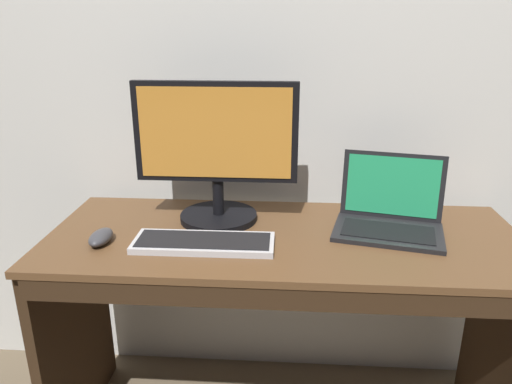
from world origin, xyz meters
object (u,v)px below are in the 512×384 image
at_px(laptop_black, 389,215).
at_px(computer_mouse, 101,237).
at_px(wired_keyboard, 204,243).
at_px(external_monitor, 216,153).

height_order(laptop_black, computer_mouse, laptop_black).
xyz_separation_m(laptop_black, wired_keyboard, (-0.57, -0.16, -0.04)).
height_order(external_monitor, wired_keyboard, external_monitor).
height_order(wired_keyboard, computer_mouse, computer_mouse).
bearing_deg(wired_keyboard, laptop_black, 15.90).
distance_m(laptop_black, wired_keyboard, 0.60).
distance_m(laptop_black, external_monitor, 0.59).
height_order(external_monitor, computer_mouse, external_monitor).
xyz_separation_m(external_monitor, computer_mouse, (-0.33, -0.20, -0.21)).
relative_size(laptop_black, wired_keyboard, 0.90).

